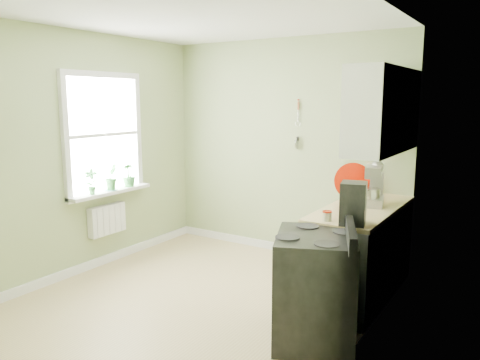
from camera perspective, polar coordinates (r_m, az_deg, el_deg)
The scene contains 21 objects.
floor at distance 4.79m, azimuth -5.14°, elevation -14.49°, with size 3.20×3.60×0.02m, color tan.
ceiling at distance 4.43m, azimuth -5.71°, elevation 19.56°, with size 3.20×3.60×0.02m, color white.
wall_back at distance 5.93m, azimuth 5.39°, elevation 3.89°, with size 3.20×0.02×2.70m, color #9FAE77.
wall_left at distance 5.54m, azimuth -18.72°, elevation 3.00°, with size 0.02×3.60×2.70m, color #9FAE77.
wall_right at distance 3.66m, azimuth 14.94°, elevation -0.06°, with size 0.02×3.60×2.70m, color #9FAE77.
base_cabinets at distance 4.90m, azimuth 14.57°, elevation -8.62°, with size 0.60×1.60×0.87m, color white.
countertop at distance 4.78m, azimuth 14.69°, elevation -3.42°, with size 0.64×1.60×0.04m, color #E0C989.
upper_cabinets at distance 4.72m, azimuth 17.16°, elevation 8.09°, with size 0.35×1.40×0.80m, color white.
window at distance 5.69m, azimuth -16.31°, elevation 5.32°, with size 0.06×1.14×1.44m.
window_sill at distance 5.72m, azimuth -15.50°, elevation -1.40°, with size 0.18×1.14×0.04m, color white.
radiator at distance 5.78m, azimuth -15.92°, elevation -4.65°, with size 0.12×0.50×0.35m, color white.
wall_utensils at distance 5.80m, azimuth 7.05°, elevation 5.86°, with size 0.02×0.14×0.58m.
stove at distance 3.93m, azimuth 9.18°, elevation -12.80°, with size 0.88×0.91×1.01m.
stand_mixer at distance 4.85m, azimuth 15.91°, elevation -0.80°, with size 0.29×0.39×0.44m.
kettle at distance 5.49m, azimuth 15.10°, elevation -0.62°, with size 0.17×0.10×0.17m.
coffee_maker at distance 4.06m, azimuth 13.59°, elevation -2.91°, with size 0.25×0.27×0.36m.
red_tray at distance 5.07m, azimuth 13.60°, elevation -0.13°, with size 0.39×0.39×0.02m, color #AB1300.
jar at distance 4.15m, azimuth 10.56°, elevation -4.32°, with size 0.08×0.08×0.09m.
plant_a at distance 5.50m, azimuth -17.71°, elevation -0.18°, with size 0.15×0.11×0.29m, color #357F3A.
plant_b at distance 5.69m, azimuth -15.43°, elevation 0.35°, with size 0.17×0.14×0.31m, color #357F3A.
plant_c at distance 5.88m, azimuth -13.40°, elevation 0.61°, with size 0.16×0.16×0.29m, color #357F3A.
Camera 1 is at (2.68, -3.44, 1.95)m, focal length 35.00 mm.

